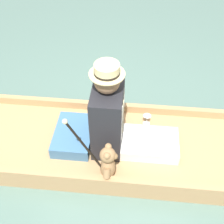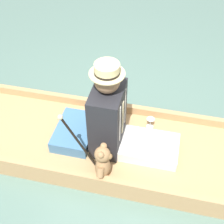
# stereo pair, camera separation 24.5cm
# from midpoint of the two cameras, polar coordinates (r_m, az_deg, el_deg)

# --- Properties ---
(ground_plane) EXTENTS (16.00, 16.00, 0.00)m
(ground_plane) POSITION_cam_midpoint_polar(r_m,az_deg,el_deg) (3.19, 2.19, -7.35)
(ground_plane) COLOR slate
(punt_boat) EXTENTS (1.01, 3.35, 0.23)m
(punt_boat) POSITION_cam_midpoint_polar(r_m,az_deg,el_deg) (3.13, 2.23, -6.47)
(punt_boat) COLOR tan
(punt_boat) RESTS_ON ground_plane
(seat_cushion) EXTENTS (0.52, 0.36, 0.12)m
(seat_cushion) POSITION_cam_midpoint_polar(r_m,az_deg,el_deg) (3.11, -4.51, -3.75)
(seat_cushion) COLOR teal
(seat_cushion) RESTS_ON punt_boat
(seated_person) EXTENTS (0.42, 0.82, 0.95)m
(seated_person) POSITION_cam_midpoint_polar(r_m,az_deg,el_deg) (2.81, 3.28, -1.60)
(seated_person) COLOR white
(seated_person) RESTS_ON punt_boat
(teddy_bear) EXTENTS (0.26, 0.15, 0.38)m
(teddy_bear) POSITION_cam_midpoint_polar(r_m,az_deg,el_deg) (2.71, 0.96, -9.42)
(teddy_bear) COLOR #9E754C
(teddy_bear) RESTS_ON punt_boat
(wine_glass) EXTENTS (0.08, 0.08, 0.12)m
(wine_glass) POSITION_cam_midpoint_polar(r_m,az_deg,el_deg) (3.21, 9.23, -1.74)
(wine_glass) COLOR silver
(wine_glass) RESTS_ON punt_boat
(walking_cane) EXTENTS (0.04, 0.37, 0.71)m
(walking_cane) POSITION_cam_midpoint_polar(r_m,az_deg,el_deg) (2.54, -3.26, -5.79)
(walking_cane) COLOR black
(walking_cane) RESTS_ON punt_boat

